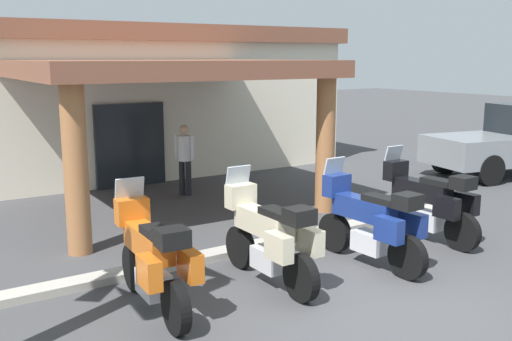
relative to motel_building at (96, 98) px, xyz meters
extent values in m
plane|color=#424244|center=(-0.07, -11.53, -2.09)|extent=(80.00, 80.00, 0.00)
cube|color=silver|center=(0.01, 0.20, -0.27)|extent=(13.62, 6.00, 3.64)
cube|color=#1E2328|center=(-0.08, -2.67, -1.04)|extent=(1.80, 0.15, 2.10)
cube|color=brown|center=(-0.15, -5.12, 0.91)|extent=(6.13, 5.18, 0.35)
cylinder|color=#9E663D|center=(-2.80, -7.15, -0.68)|extent=(0.40, 0.40, 2.82)
cylinder|color=#9E663D|center=(2.39, -7.30, -0.68)|extent=(0.40, 0.40, 2.82)
cube|color=brown|center=(0.01, 0.20, 1.77)|extent=(14.03, 6.41, 0.44)
cylinder|color=black|center=(-2.66, -9.15, -1.76)|extent=(0.19, 0.67, 0.66)
cylinder|color=black|center=(-2.77, -10.70, -1.76)|extent=(0.19, 0.67, 0.66)
cube|color=silver|center=(-2.71, -9.95, -1.72)|extent=(0.36, 0.58, 0.32)
cube|color=orange|center=(-2.70, -9.80, -1.21)|extent=(0.38, 1.17, 0.34)
cube|color=black|center=(-2.73, -10.15, -0.99)|extent=(0.32, 0.62, 0.10)
cube|color=orange|center=(-2.66, -9.17, -0.94)|extent=(0.46, 0.27, 0.36)
cube|color=#B2BCC6|center=(-2.65, -9.09, -0.66)|extent=(0.41, 0.15, 0.36)
cube|color=orange|center=(-3.02, -10.53, -1.33)|extent=(0.21, 0.45, 0.36)
cube|color=orange|center=(-2.50, -10.57, -1.33)|extent=(0.21, 0.45, 0.36)
cube|color=black|center=(-2.76, -10.65, -0.92)|extent=(0.38, 0.34, 0.22)
cylinder|color=black|center=(-0.93, -9.22, -1.76)|extent=(0.15, 0.66, 0.66)
cylinder|color=black|center=(-0.95, -10.77, -1.76)|extent=(0.15, 0.66, 0.66)
cube|color=silver|center=(-0.94, -10.02, -1.72)|extent=(0.33, 0.56, 0.32)
cube|color=beige|center=(-0.94, -9.87, -1.21)|extent=(0.31, 1.15, 0.34)
cube|color=black|center=(-0.95, -10.22, -0.99)|extent=(0.29, 0.60, 0.10)
cube|color=beige|center=(-0.93, -9.24, -0.94)|extent=(0.44, 0.25, 0.36)
cube|color=#B2BCC6|center=(-0.93, -9.16, -0.66)|extent=(0.40, 0.12, 0.36)
cube|color=beige|center=(-1.21, -10.61, -1.33)|extent=(0.19, 0.44, 0.36)
cube|color=beige|center=(-0.69, -10.62, -1.33)|extent=(0.19, 0.44, 0.36)
cube|color=black|center=(-0.95, -10.72, -0.92)|extent=(0.36, 0.32, 0.22)
cylinder|color=black|center=(0.80, -9.45, -1.76)|extent=(0.16, 0.66, 0.66)
cylinder|color=black|center=(0.85, -11.00, -1.76)|extent=(0.16, 0.66, 0.66)
cube|color=silver|center=(0.83, -10.25, -1.72)|extent=(0.34, 0.57, 0.32)
cube|color=navy|center=(0.82, -10.10, -1.21)|extent=(0.34, 1.16, 0.34)
cube|color=black|center=(0.83, -10.45, -0.99)|extent=(0.30, 0.61, 0.10)
cube|color=navy|center=(0.80, -9.47, -0.94)|extent=(0.45, 0.26, 0.36)
cube|color=#B2BCC6|center=(0.79, -9.39, -0.66)|extent=(0.40, 0.13, 0.36)
cube|color=navy|center=(0.59, -10.86, -1.33)|extent=(0.20, 0.45, 0.36)
cube|color=navy|center=(1.11, -10.84, -1.33)|extent=(0.20, 0.45, 0.36)
cube|color=black|center=(0.85, -10.95, -0.92)|extent=(0.37, 0.33, 0.22)
cylinder|color=black|center=(2.59, -9.08, -1.76)|extent=(0.15, 0.66, 0.66)
cylinder|color=black|center=(2.61, -10.63, -1.76)|extent=(0.15, 0.66, 0.66)
cube|color=silver|center=(2.60, -9.88, -1.72)|extent=(0.33, 0.56, 0.32)
cube|color=black|center=(2.59, -9.73, -1.21)|extent=(0.31, 1.15, 0.34)
cube|color=black|center=(2.60, -10.08, -0.99)|extent=(0.29, 0.60, 0.10)
cube|color=black|center=(2.59, -9.10, -0.94)|extent=(0.44, 0.25, 0.36)
cube|color=#B2BCC6|center=(2.58, -9.02, -0.66)|extent=(0.40, 0.12, 0.36)
cube|color=black|center=(2.34, -10.48, -1.33)|extent=(0.19, 0.44, 0.36)
cube|color=black|center=(2.86, -10.47, -1.33)|extent=(0.19, 0.44, 0.36)
cube|color=black|center=(2.60, -10.58, -0.92)|extent=(0.36, 0.32, 0.22)
cylinder|color=black|center=(0.64, -4.43, -1.67)|extent=(0.14, 0.14, 0.83)
cylinder|color=black|center=(0.55, -4.27, -1.67)|extent=(0.14, 0.14, 0.83)
cylinder|color=white|center=(0.60, -4.35, -0.96)|extent=(0.32, 0.32, 0.59)
cylinder|color=white|center=(0.71, -4.54, -0.93)|extent=(0.09, 0.09, 0.56)
cylinder|color=white|center=(0.49, -4.16, -0.93)|extent=(0.09, 0.09, 0.56)
sphere|color=tan|center=(0.60, -4.35, -0.52)|extent=(0.23, 0.23, 0.23)
cylinder|color=black|center=(7.89, -6.03, -1.69)|extent=(0.83, 0.41, 0.80)
cylinder|color=black|center=(7.54, -7.69, -1.69)|extent=(0.83, 0.41, 0.80)
cube|color=#ADA89E|center=(-0.06, -8.64, -2.03)|extent=(9.08, 0.36, 0.12)
camera|label=1|loc=(-5.60, -16.63, 1.14)|focal=41.36mm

